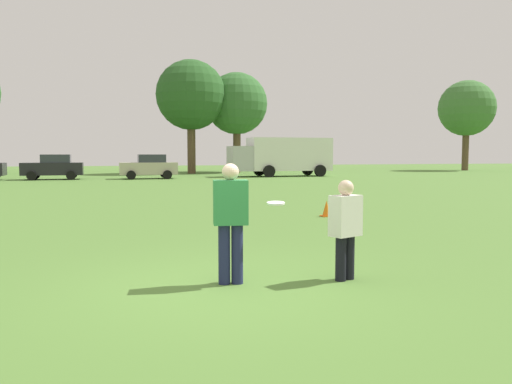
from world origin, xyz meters
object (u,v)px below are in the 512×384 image
at_px(traffic_cone, 326,209).
at_px(player_thrower, 231,216).
at_px(parked_car_mid_right, 53,167).
at_px(box_truck, 282,155).
at_px(player_defender, 345,225).
at_px(parked_car_near_right, 149,166).
at_px(frisbee, 276,203).

bearing_deg(traffic_cone, player_thrower, -122.42).
height_order(traffic_cone, parked_car_mid_right, parked_car_mid_right).
bearing_deg(box_truck, player_defender, -106.28).
distance_m(player_thrower, parked_car_near_right, 31.58).
height_order(player_thrower, player_defender, player_thrower).
xyz_separation_m(player_thrower, frisbee, (0.70, 0.09, 0.16)).
bearing_deg(parked_car_mid_right, player_defender, -76.12).
bearing_deg(traffic_cone, parked_car_mid_right, 112.99).
bearing_deg(box_truck, parked_car_mid_right, -177.57).
height_order(player_defender, parked_car_mid_right, parked_car_mid_right).
height_order(parked_car_mid_right, box_truck, box_truck).
bearing_deg(traffic_cone, parked_car_near_right, 99.08).
bearing_deg(player_defender, parked_car_near_right, 92.22).
distance_m(player_defender, parked_car_near_right, 31.82).
distance_m(frisbee, box_truck, 34.56).
distance_m(player_thrower, parked_car_mid_right, 32.82).
xyz_separation_m(player_defender, frisbee, (-0.98, 0.31, 0.32)).
bearing_deg(parked_car_mid_right, player_thrower, -78.88).
bearing_deg(frisbee, parked_car_near_right, 90.45).
xyz_separation_m(player_defender, box_truck, (9.69, 33.18, 0.92)).
bearing_deg(parked_car_near_right, player_defender, -87.78).
xyz_separation_m(parked_car_mid_right, parked_car_near_right, (6.78, -0.63, 0.00)).
relative_size(parked_car_mid_right, parked_car_near_right, 1.00).
bearing_deg(player_defender, box_truck, 73.72).
xyz_separation_m(player_thrower, box_truck, (11.37, 32.96, 0.77)).
relative_size(traffic_cone, parked_car_mid_right, 0.11).
distance_m(player_thrower, box_truck, 34.87).
distance_m(traffic_cone, parked_car_mid_right, 27.47).
xyz_separation_m(traffic_cone, parked_car_near_right, (-3.94, 24.65, 0.69)).
bearing_deg(parked_car_near_right, parked_car_mid_right, 174.72).
xyz_separation_m(player_defender, traffic_cone, (2.71, 7.14, -0.60)).
xyz_separation_m(parked_car_near_right, box_truck, (10.92, 1.38, 0.83)).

